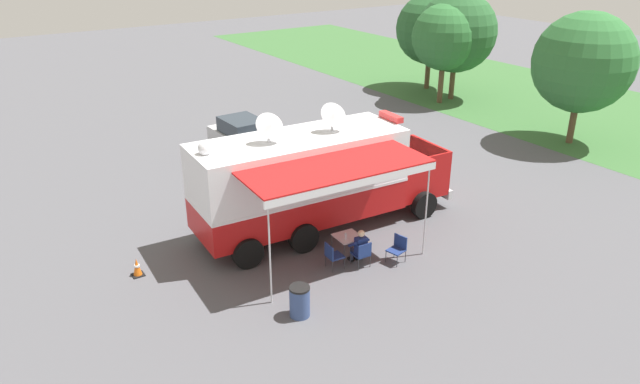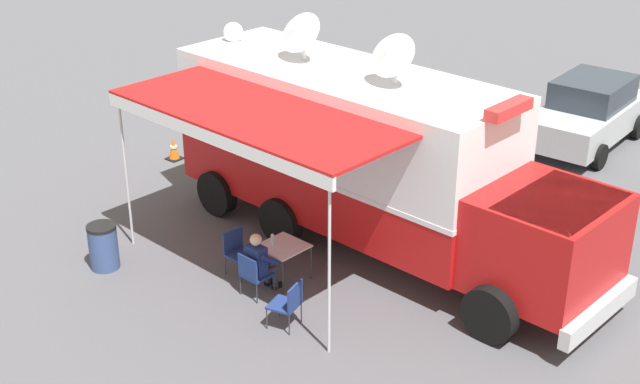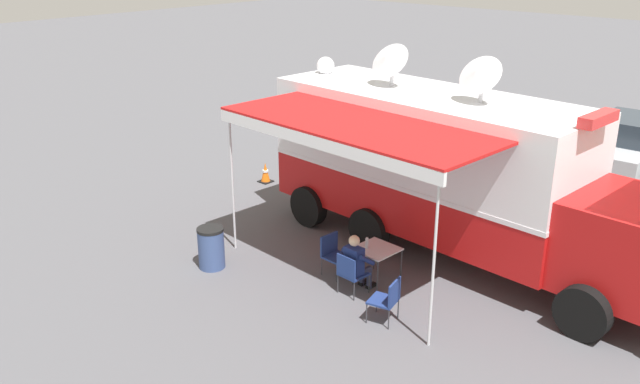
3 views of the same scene
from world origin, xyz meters
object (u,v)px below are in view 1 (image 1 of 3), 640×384
Objects in this scene: trash_bin at (300,301)px; car_behind_truck at (244,138)px; folding_chair_spare_by_truck at (398,247)px; folding_chair_at_table at (362,253)px; seated_responder at (359,246)px; folding_chair_beside_table at (332,254)px; folding_table at (348,238)px; traffic_cone at (137,267)px; command_truck at (319,177)px; water_bottle at (346,236)px.

trash_bin is 0.21× the size of car_behind_truck.
car_behind_truck is at bearing 178.57° from folding_chair_spare_by_truck.
folding_chair_at_table is 0.23m from seated_responder.
folding_chair_beside_table is 2.61m from trash_bin.
folding_table is at bearing 112.89° from folding_chair_beside_table.
folding_chair_beside_table is at bearing -67.11° from folding_table.
trash_bin is at bearing 34.41° from traffic_cone.
car_behind_truck reaches higher than folding_chair_at_table.
folding_chair_spare_by_truck is 1.27m from seated_responder.
folding_chair_spare_by_truck reaches higher than folding_table.
command_truck is at bearing 140.78° from trash_bin.
traffic_cone is at bearing -145.59° from trash_bin.
trash_bin is (1.52, -2.12, -0.06)m from folding_chair_beside_table.
folding_chair_spare_by_truck is at bearing 13.58° from command_truck.
water_bottle is 0.26× the size of folding_chair_at_table.
seated_responder is at bearing 176.63° from folding_chair_at_table.
trash_bin is at bearing -57.58° from water_bottle.
folding_table reaches higher than traffic_cone.
folding_table is 0.68× the size of seated_responder.
folding_chair_at_table reaches higher than traffic_cone.
folding_chair_spare_by_truck is (0.76, 2.00, 0.00)m from folding_chair_beside_table.
seated_responder reaches higher than folding_chair_beside_table.
folding_chair_spare_by_truck is (1.02, 1.32, -0.32)m from water_bottle.
car_behind_truck is (-10.52, 2.28, 0.37)m from folding_chair_beside_table.
command_truck reaches higher than folding_chair_beside_table.
trash_bin is at bearing -66.86° from seated_responder.
seated_responder is (0.61, -0.00, -0.02)m from folding_table.
folding_chair_at_table is at bearing -1.12° from folding_table.
folding_chair_beside_table is 0.96× the size of trash_bin.
water_bottle is 10.38m from car_behind_truck.
seated_responder is (-0.51, -1.15, 0.14)m from folding_chair_spare_by_truck.
water_bottle is 6.48m from traffic_cone.
folding_chair_spare_by_truck is at bearing 52.12° from water_bottle.
folding_table is at bearing -8.00° from car_behind_truck.
folding_chair_spare_by_truck is (3.31, 0.80, -1.43)m from command_truck.
traffic_cone is at bearing -44.62° from car_behind_truck.
traffic_cone is at bearing -117.37° from folding_chair_spare_by_truck.
folding_chair_at_table is 0.94m from folding_chair_beside_table.
traffic_cone is 0.14× the size of car_behind_truck.
folding_chair_beside_table is at bearing -106.62° from seated_responder.
seated_responder is (0.25, 0.85, 0.14)m from folding_chair_beside_table.
folding_table is (2.19, -0.35, -1.27)m from command_truck.
folding_table is at bearing 120.39° from water_bottle.
folding_chair_beside_table is at bearing 60.32° from traffic_cone.
folding_chair_at_table is 6.92m from traffic_cone.
folding_chair_at_table is at bearing 12.20° from water_bottle.
command_truck is at bearing 173.05° from folding_chair_at_table.
water_bottle is at bearing -12.71° from command_truck.
water_bottle is at bearing -127.88° from folding_chair_spare_by_truck.
water_bottle is 0.39× the size of traffic_cone.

